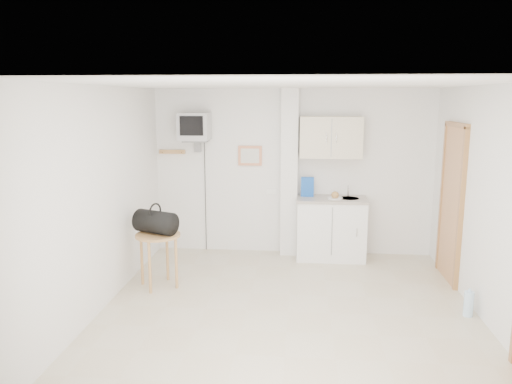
# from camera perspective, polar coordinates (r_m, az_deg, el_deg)

# --- Properties ---
(ground) EXTENTS (4.50, 4.50, 0.00)m
(ground) POSITION_cam_1_polar(r_m,az_deg,el_deg) (5.77, 3.65, -13.48)
(ground) COLOR beige
(ground) RESTS_ON ground
(room_envelope) EXTENTS (4.24, 4.54, 2.55)m
(room_envelope) POSITION_cam_1_polar(r_m,az_deg,el_deg) (5.42, 6.40, 1.87)
(room_envelope) COLOR white
(room_envelope) RESTS_ON ground
(kitchenette) EXTENTS (1.03, 0.58, 2.10)m
(kitchenette) POSITION_cam_1_polar(r_m,az_deg,el_deg) (7.45, 8.54, -1.50)
(kitchenette) COLOR white
(kitchenette) RESTS_ON ground
(crt_television) EXTENTS (0.44, 0.45, 2.15)m
(crt_television) POSITION_cam_1_polar(r_m,az_deg,el_deg) (7.47, -7.03, 7.34)
(crt_television) COLOR slate
(crt_television) RESTS_ON ground
(round_table) EXTENTS (0.56, 0.56, 0.69)m
(round_table) POSITION_cam_1_polar(r_m,az_deg,el_deg) (6.41, -11.12, -5.65)
(round_table) COLOR tan
(round_table) RESTS_ON ground
(duffel_bag) EXTENTS (0.60, 0.48, 0.39)m
(duffel_bag) POSITION_cam_1_polar(r_m,az_deg,el_deg) (6.38, -11.40, -3.36)
(duffel_bag) COLOR black
(duffel_bag) RESTS_ON round_table
(water_bottle) EXTENTS (0.10, 0.10, 0.31)m
(water_bottle) POSITION_cam_1_polar(r_m,az_deg,el_deg) (6.07, 23.13, -11.67)
(water_bottle) COLOR #B0D3F0
(water_bottle) RESTS_ON ground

